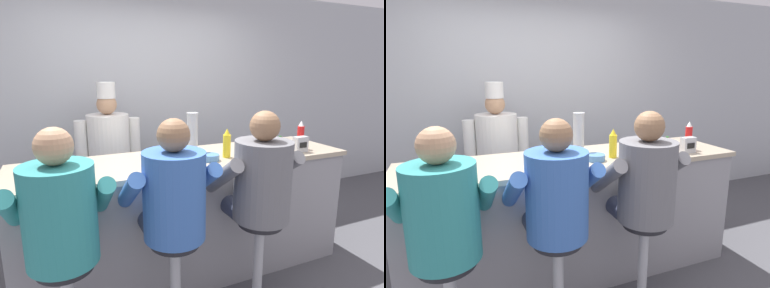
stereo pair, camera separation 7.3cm
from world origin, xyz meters
TOP-DOWN VIEW (x-y plane):
  - wall_back at (0.00, 1.69)m, footprint 10.00×0.06m
  - diner_counter at (0.00, 0.36)m, footprint 2.79×0.73m
  - ketchup_bottle_red at (1.06, 0.24)m, footprint 0.06×0.06m
  - mustard_bottle_yellow at (0.29, 0.24)m, footprint 0.07×0.07m
  - hot_sauce_bottle_orange at (0.77, 0.17)m, footprint 0.03×0.03m
  - water_pitcher_clear at (0.75, 0.40)m, footprint 0.14×0.12m
  - breakfast_plate at (-1.05, 0.26)m, footprint 0.26×0.26m
  - cereal_bowl at (0.11, 0.21)m, footprint 0.15×0.15m
  - coffee_mug_blue at (0.56, 0.35)m, footprint 0.14×0.09m
  - cup_stack_steel at (0.05, 0.43)m, footprint 0.10×0.10m
  - napkin_dispenser_chrome at (0.98, 0.14)m, footprint 0.13×0.08m
  - diner_seated_teal at (-1.03, -0.23)m, footprint 0.59×0.58m
  - diner_seated_blue at (-0.37, -0.23)m, footprint 0.60×0.59m
  - diner_seated_grey at (0.28, -0.23)m, footprint 0.61×0.60m
  - cook_in_whites_near at (-0.52, 1.20)m, footprint 0.64×0.41m

SIDE VIEW (x-z plane):
  - diner_counter at x=0.00m, z-range 0.00..1.04m
  - cook_in_whites_near at x=-0.52m, z-range 0.08..1.72m
  - diner_seated_teal at x=-1.03m, z-range 0.21..1.68m
  - diner_seated_blue at x=-0.37m, z-range 0.21..1.68m
  - diner_seated_grey at x=0.28m, z-range 0.21..1.70m
  - breakfast_plate at x=-1.05m, z-range 1.03..1.08m
  - cereal_bowl at x=0.11m, z-range 1.04..1.09m
  - coffee_mug_blue at x=0.56m, z-range 1.04..1.14m
  - napkin_dispenser_chrome at x=0.98m, z-range 1.04..1.18m
  - hot_sauce_bottle_orange at x=0.77m, z-range 1.04..1.19m
  - water_pitcher_clear at x=0.75m, z-range 1.04..1.25m
  - mustard_bottle_yellow at x=0.29m, z-range 1.03..1.28m
  - ketchup_bottle_red at x=1.06m, z-range 1.04..1.29m
  - cup_stack_steel at x=0.05m, z-range 1.04..1.41m
  - wall_back at x=0.00m, z-range 0.00..2.70m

